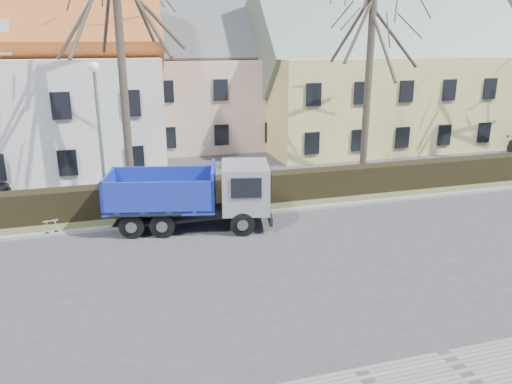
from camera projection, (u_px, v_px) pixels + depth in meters
name	position (u px, v px, depth m)	size (l,w,h in m)	color
ground	(209.00, 270.00, 16.21)	(120.00, 120.00, 0.00)	#39393B
curb_far	(187.00, 220.00, 20.40)	(80.00, 0.30, 0.12)	gray
grass_strip	(182.00, 208.00, 21.87)	(80.00, 3.00, 0.10)	#4C542F
hedge	(182.00, 196.00, 21.51)	(60.00, 0.90, 1.30)	black
building_pink	(208.00, 86.00, 34.41)	(10.80, 8.80, 8.00)	beige
building_yellow	(385.00, 81.00, 34.82)	(18.80, 10.80, 8.50)	#D6C175
tree_1	(121.00, 59.00, 21.57)	(9.20, 9.20, 12.65)	#3E352B
tree_2	(369.00, 73.00, 25.05)	(8.00, 8.00, 11.00)	#3E352B
dump_truck	(184.00, 196.00, 19.43)	(6.59, 2.45, 2.64)	navy
streetlight	(100.00, 138.00, 20.82)	(0.50, 0.50, 6.38)	gray
cart_frame	(45.00, 228.00, 18.78)	(0.75, 0.43, 0.69)	silver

